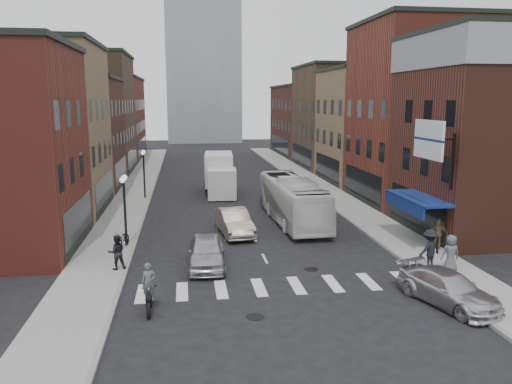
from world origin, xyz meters
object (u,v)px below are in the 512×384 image
at_px(transit_bus, 292,200).
at_px(ped_right_c, 451,253).
at_px(billboard_sign, 430,141).
at_px(ped_right_b, 438,234).
at_px(curb_car, 448,289).
at_px(streetlamp_near, 124,197).
at_px(sedan_left_near, 206,251).
at_px(box_truck, 220,174).
at_px(streetlamp_far, 144,165).
at_px(parked_bicycle, 124,239).
at_px(motorcycle_rider, 149,289).
at_px(sedan_left_far, 234,222).
at_px(ped_right_a, 430,249).
at_px(bike_rack, 116,253).
at_px(ped_left_solo, 117,252).

relative_size(transit_bus, ped_right_c, 6.03).
relative_size(billboard_sign, ped_right_b, 2.15).
xyz_separation_m(transit_bus, curb_car, (3.30, -14.60, -0.84)).
relative_size(streetlamp_near, sedan_left_near, 0.90).
distance_m(box_truck, transit_bus, 11.91).
bearing_deg(streetlamp_far, parked_bicycle, -90.40).
height_order(box_truck, motorcycle_rider, box_truck).
bearing_deg(billboard_sign, streetlamp_far, 132.41).
relative_size(ped_right_b, ped_right_c, 0.95).
relative_size(sedan_left_far, parked_bicycle, 2.69).
height_order(box_truck, ped_right_c, box_truck).
relative_size(sedan_left_near, parked_bicycle, 2.57).
bearing_deg(billboard_sign, motorcycle_rider, -159.04).
distance_m(billboard_sign, ped_right_a, 5.73).
height_order(streetlamp_far, ped_right_b, streetlamp_far).
bearing_deg(ped_right_a, bike_rack, -32.42).
relative_size(box_truck, sedan_left_far, 1.69).
bearing_deg(ped_left_solo, ped_right_a, 157.31).
xyz_separation_m(streetlamp_far, bike_rack, (-0.20, -16.70, -2.36)).
bearing_deg(curb_car, ped_right_a, 55.71).
distance_m(ped_left_solo, ped_right_b, 17.02).
relative_size(curb_car, ped_left_solo, 2.72).
distance_m(billboard_sign, ped_right_b, 5.24).
xyz_separation_m(bike_rack, sedan_left_near, (4.51, -1.10, 0.22)).
bearing_deg(sedan_left_far, box_truck, 82.78).
xyz_separation_m(billboard_sign, ped_left_solo, (-15.99, -0.52, -5.13)).
distance_m(curb_car, ped_right_b, 7.50).
distance_m(transit_bus, curb_car, 15.00).
height_order(curb_car, ped_right_c, ped_right_c).
distance_m(billboard_sign, streetlamp_far, 23.92).
distance_m(streetlamp_far, box_truck, 6.76).
bearing_deg(transit_bus, sedan_left_far, -149.57).
xyz_separation_m(motorcycle_rider, sedan_left_far, (4.45, 10.92, -0.15)).
relative_size(billboard_sign, ped_left_solo, 2.18).
xyz_separation_m(sedan_left_far, curb_car, (7.55, -11.92, -0.11)).
bearing_deg(ped_right_c, transit_bus, -65.68).
bearing_deg(streetlamp_near, motorcycle_rider, -78.29).
distance_m(motorcycle_rider, ped_right_b, 16.22).
relative_size(streetlamp_near, curb_car, 0.89).
bearing_deg(motorcycle_rider, ped_right_b, 20.74).
height_order(streetlamp_far, sedan_left_far, streetlamp_far).
bearing_deg(sedan_left_far, ped_right_b, -32.36).
bearing_deg(streetlamp_near, streetlamp_far, 90.00).
bearing_deg(transit_bus, box_truck, 108.51).
bearing_deg(ped_left_solo, box_truck, -122.60).
xyz_separation_m(ped_left_solo, ped_right_b, (17.00, 0.90, 0.01)).
relative_size(box_truck, ped_right_a, 4.12).
bearing_deg(transit_bus, ped_right_b, -52.27).
bearing_deg(box_truck, sedan_left_near, -92.38).
bearing_deg(motorcycle_rider, curb_car, -4.97).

